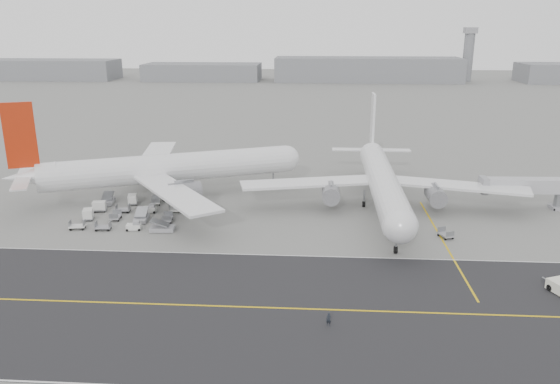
# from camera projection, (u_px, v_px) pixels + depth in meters

# --- Properties ---
(ground) EXTENTS (700.00, 700.00, 0.00)m
(ground) POSITION_uv_depth(u_px,v_px,m) (252.00, 249.00, 83.78)
(ground) COLOR gray
(ground) RESTS_ON ground
(taxiway) EXTENTS (220.00, 59.00, 0.03)m
(taxiway) POSITION_uv_depth(u_px,v_px,m) (276.00, 308.00, 66.33)
(taxiway) COLOR #272729
(taxiway) RESTS_ON ground
(horizon_buildings) EXTENTS (520.00, 28.00, 28.00)m
(horizon_buildings) POSITION_uv_depth(u_px,v_px,m) (350.00, 81.00, 329.86)
(horizon_buildings) COLOR slate
(horizon_buildings) RESTS_ON ground
(control_tower) EXTENTS (7.00, 7.00, 31.25)m
(control_tower) POSITION_uv_depth(u_px,v_px,m) (468.00, 53.00, 325.52)
(control_tower) COLOR slate
(control_tower) RESTS_ON ground
(airliner_a) EXTENTS (54.81, 53.70, 19.90)m
(airliner_a) POSITION_uv_depth(u_px,v_px,m) (163.00, 168.00, 107.78)
(airliner_a) COLOR white
(airliner_a) RESTS_ON ground
(airliner_b) EXTENTS (53.16, 53.74, 18.54)m
(airliner_b) POSITION_uv_depth(u_px,v_px,m) (382.00, 180.00, 101.02)
(airliner_b) COLOR white
(airliner_b) RESTS_ON ground
(jet_bridge) EXTENTS (16.07, 3.54, 6.05)m
(jet_bridge) POSITION_uv_depth(u_px,v_px,m) (523.00, 187.00, 100.74)
(jet_bridge) COLOR gray
(jet_bridge) RESTS_ON ground
(gse_cluster) EXTENTS (25.30, 24.64, 1.99)m
(gse_cluster) POSITION_uv_depth(u_px,v_px,m) (132.00, 216.00, 97.98)
(gse_cluster) COLOR gray
(gse_cluster) RESTS_ON ground
(stray_dolly) EXTENTS (2.38, 2.90, 1.54)m
(stray_dolly) POSITION_uv_depth(u_px,v_px,m) (445.00, 238.00, 88.18)
(stray_dolly) COLOR silver
(stray_dolly) RESTS_ON ground
(ground_crew_a) EXTENTS (0.68, 0.53, 1.65)m
(ground_crew_a) POSITION_uv_depth(u_px,v_px,m) (329.00, 319.00, 62.18)
(ground_crew_a) COLOR black
(ground_crew_a) RESTS_ON ground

